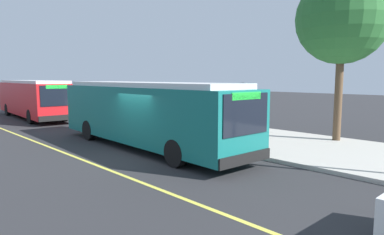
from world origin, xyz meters
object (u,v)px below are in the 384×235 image
Objects in this scene: pedestrian_commuter at (217,120)px; waiting_bench at (214,124)px; transit_bus_second at (33,98)px; route_sign_post at (243,105)px; transit_bus_main at (146,112)px.

waiting_bench is at bearing 136.98° from pedestrian_commuter.
transit_bus_second and route_sign_post have the same top height.
transit_bus_second reaches higher than waiting_bench.
transit_bus_second is 4.12× the size of route_sign_post.
transit_bus_second reaches higher than pedestrian_commuter.
route_sign_post is at bearing 41.02° from transit_bus_main.
route_sign_post is (3.25, 2.83, 0.34)m from transit_bus_main.
transit_bus_main is at bearing -116.47° from pedestrian_commuter.
transit_bus_main is 4.58m from waiting_bench.
transit_bus_second is at bearing -164.57° from waiting_bench.
transit_bus_main reaches higher than waiting_bench.
transit_bus_second is 7.21× the size of waiting_bench.
pedestrian_commuter is (1.51, -1.41, 0.48)m from waiting_bench.
pedestrian_commuter is (16.84, 2.83, -0.50)m from transit_bus_second.
route_sign_post reaches higher than pedestrian_commuter.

